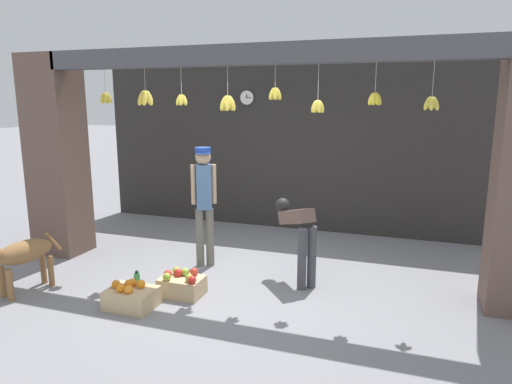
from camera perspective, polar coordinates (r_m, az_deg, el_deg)
ground_plane at (r=5.89m, az=-1.28°, el=-11.41°), size 60.00×60.00×0.00m
shop_back_wall at (r=8.07m, az=5.37°, el=5.55°), size 7.46×0.12×2.93m
shop_pillar_left at (r=7.37m, az=-23.64°, el=4.08°), size 0.70×0.60×2.93m
storefront_awning at (r=5.56m, az=-1.16°, el=16.39°), size 5.56×0.28×0.80m
dog at (r=6.13m, az=-27.27°, el=-6.99°), size 0.43×0.98×0.71m
shopkeeper at (r=6.26m, az=-6.52°, el=-0.65°), size 0.31×0.31×1.66m
worker_stooping at (r=5.74m, az=5.33°, el=-4.91°), size 0.64×0.65×1.02m
fruit_crate_oranges at (r=5.41m, az=-15.34°, el=-12.54°), size 0.53×0.40×0.31m
fruit_crate_apples at (r=5.60m, az=-9.25°, el=-11.33°), size 0.50×0.36×0.31m
water_bottle at (r=5.76m, az=-14.62°, el=-10.92°), size 0.07×0.07×0.28m
wall_clock at (r=8.23m, az=-1.13°, el=11.71°), size 0.26×0.03×0.26m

